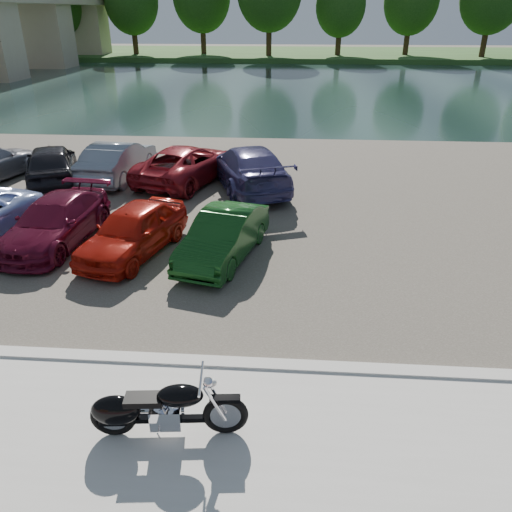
% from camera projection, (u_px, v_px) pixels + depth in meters
% --- Properties ---
extents(ground, '(200.00, 200.00, 0.00)m').
position_uv_depth(ground, '(246.00, 457.00, 7.21)').
color(ground, '#595447').
rests_on(ground, ground).
extents(kerb, '(60.00, 0.30, 0.14)m').
position_uv_depth(kerb, '(256.00, 366.00, 8.97)').
color(kerb, '#B9B6AE').
rests_on(kerb, ground).
extents(parking_lot, '(60.00, 18.00, 0.04)m').
position_uv_depth(parking_lot, '(276.00, 199.00, 17.04)').
color(parking_lot, '#48443A').
rests_on(parking_lot, ground).
extents(river, '(120.00, 40.00, 0.00)m').
position_uv_depth(river, '(289.00, 86.00, 43.00)').
color(river, '#172A28').
rests_on(river, ground).
extents(far_bank, '(120.00, 24.00, 0.60)m').
position_uv_depth(far_bank, '(292.00, 54.00, 71.51)').
color(far_bank, '#244719').
rests_on(far_bank, ground).
extents(motorcycle, '(2.33, 0.75, 1.05)m').
position_uv_depth(motorcycle, '(154.00, 410.00, 7.29)').
color(motorcycle, black).
rests_on(motorcycle, promenade).
extents(car_3, '(2.08, 4.37, 1.23)m').
position_uv_depth(car_3, '(55.00, 222.00, 13.56)').
color(car_3, '#520B21').
rests_on(car_3, parking_lot).
extents(car_4, '(2.50, 4.07, 1.29)m').
position_uv_depth(car_4, '(133.00, 230.00, 12.94)').
color(car_4, '#A4150A').
rests_on(car_4, parking_lot).
extents(car_5, '(2.17, 3.93, 1.23)m').
position_uv_depth(car_5, '(223.00, 236.00, 12.70)').
color(car_5, '#103D13').
rests_on(car_5, parking_lot).
extents(car_8, '(3.13, 4.52, 1.43)m').
position_uv_depth(car_8, '(52.00, 163.00, 18.43)').
color(car_8, black).
rests_on(car_8, parking_lot).
extents(car_9, '(1.91, 4.44, 1.42)m').
position_uv_depth(car_9, '(118.00, 160.00, 18.79)').
color(car_9, slate).
rests_on(car_9, parking_lot).
extents(car_10, '(3.71, 5.35, 1.36)m').
position_uv_depth(car_10, '(187.00, 164.00, 18.48)').
color(car_10, maroon).
rests_on(car_10, parking_lot).
extents(car_11, '(3.76, 5.64, 1.52)m').
position_uv_depth(car_11, '(249.00, 167.00, 17.75)').
color(car_11, navy).
rests_on(car_11, parking_lot).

